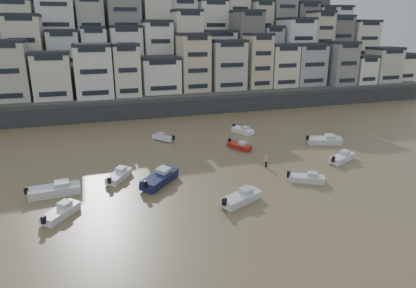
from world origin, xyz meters
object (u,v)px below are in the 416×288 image
object	(u,v)px
boat_d	(342,156)
boat_c	(160,177)
boat_a	(241,197)
boat_k	(54,189)
boat_j	(61,211)
boat_b	(307,177)
person_pink	(266,161)
boat_f	(119,174)
boat_h	(164,137)
boat_e	(239,145)
boat_g	(325,140)
boat_i	(243,130)

from	to	relation	value
boat_d	boat_c	bearing A→B (deg)	154.22
boat_a	boat_k	xyz separation A→B (m)	(-19.96, 8.55, 0.08)
boat_a	boat_c	bearing A→B (deg)	108.27
boat_j	boat_k	distance (m)	5.80
boat_b	boat_j	size ratio (longest dim) A/B	0.95
boat_b	person_pink	world-z (taller)	person_pink
boat_f	boat_d	bearing A→B (deg)	-63.86
boat_h	person_pink	bearing A→B (deg)	175.08
boat_c	boat_e	size ratio (longest dim) A/B	1.47
boat_h	boat_c	bearing A→B (deg)	129.01
boat_c	boat_d	distance (m)	27.02
boat_h	boat_a	bearing A→B (deg)	149.28
boat_a	boat_j	size ratio (longest dim) A/B	1.12
boat_e	boat_g	bearing A→B (deg)	56.95
boat_a	person_pink	bearing A→B (deg)	25.38
boat_i	boat_k	xyz separation A→B (m)	(-31.48, -17.95, 0.16)
boat_f	boat_g	distance (m)	34.62
boat_e	boat_f	xyz separation A→B (m)	(-19.67, -6.84, 0.07)
person_pink	boat_d	bearing A→B (deg)	-6.78
boat_d	boat_e	xyz separation A→B (m)	(-12.10, 10.00, -0.11)
person_pink	boat_e	bearing A→B (deg)	93.19
boat_b	boat_g	distance (m)	17.47
boat_h	boat_i	bearing A→B (deg)	-128.03
boat_b	boat_e	distance (m)	15.36
boat_i	boat_j	bearing A→B (deg)	-73.59
boat_a	boat_f	distance (m)	16.66
boat_a	boat_i	bearing A→B (deg)	41.52
boat_b	boat_d	size ratio (longest dim) A/B	0.88
boat_b	boat_k	size ratio (longest dim) A/B	0.77
boat_d	boat_a	bearing A→B (deg)	176.88
boat_a	boat_g	xyz separation A→B (m)	(21.91, 15.91, 0.07)
boat_a	boat_j	bearing A→B (deg)	146.56
boat_d	boat_f	xyz separation A→B (m)	(-31.77, 3.16, -0.04)
boat_d	boat_f	world-z (taller)	boat_d
boat_j	boat_g	bearing A→B (deg)	-35.16
boat_e	boat_g	xyz separation A→B (m)	(14.63, -2.07, 0.20)
boat_i	boat_b	bearing A→B (deg)	-24.49
boat_f	boat_a	bearing A→B (deg)	-100.17
boat_g	boat_h	world-z (taller)	boat_g
boat_e	boat_i	xyz separation A→B (m)	(4.24, 8.51, 0.05)
boat_e	boat_g	distance (m)	14.77
boat_b	person_pink	xyz separation A→B (m)	(-2.47, 6.45, 0.21)
boat_f	boat_g	world-z (taller)	boat_g
boat_c	boat_i	distance (m)	26.55
boat_k	boat_a	bearing A→B (deg)	-27.67
boat_c	boat_h	size ratio (longest dim) A/B	1.48
boat_g	boat_h	bearing A→B (deg)	174.84
boat_c	boat_g	world-z (taller)	boat_c
boat_h	person_pink	world-z (taller)	person_pink
boat_d	boat_f	bearing A→B (deg)	148.81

